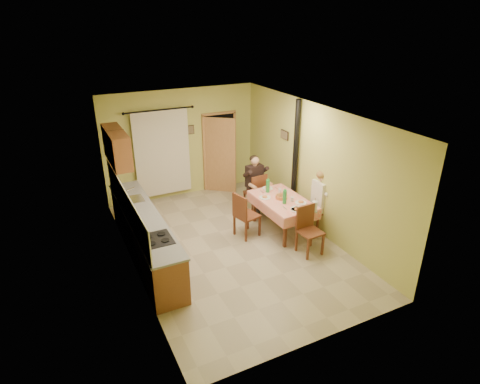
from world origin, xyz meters
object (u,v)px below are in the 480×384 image
chair_left (246,223)px  chair_far (255,200)px  man_far (255,178)px  dining_table (282,215)px  stove_flue (294,176)px  chair_right (320,218)px  chair_near (309,240)px  man_right (322,194)px

chair_left → chair_far: bearing=129.3°
chair_left → man_far: bearing=129.8°
dining_table → stove_flue: 1.00m
chair_far → chair_right: 1.71m
chair_left → chair_near: bearing=21.5°
chair_far → chair_near: chair_near is taller
man_right → stove_flue: 0.88m
man_far → stove_flue: size_ratio=0.50×
chair_far → man_far: size_ratio=0.71×
dining_table → chair_far: size_ratio=1.60×
chair_far → chair_right: size_ratio=1.04×
chair_right → man_far: man_far is taller
stove_flue → man_right: bearing=-78.9°
man_right → stove_flue: stove_flue is taller
man_right → dining_table: bearing=65.9°
chair_left → stove_flue: stove_flue is taller
dining_table → chair_right: 0.87m
chair_left → man_right: man_right is taller
man_far → chair_left: bearing=-131.4°
man_far → man_right: (0.85, -1.49, 0.00)m
man_far → stove_flue: stove_flue is taller
chair_near → chair_right: bearing=-141.8°
chair_far → chair_right: (0.86, -1.47, -0.00)m
dining_table → man_far: bearing=92.9°
dining_table → man_far: man_far is taller
man_right → man_far: bearing=31.1°
dining_table → man_right: size_ratio=1.14×
chair_left → stove_flue: 1.64m
dining_table → chair_left: (-0.82, 0.13, -0.09)m
dining_table → chair_right: bearing=-26.4°
chair_right → stove_flue: stove_flue is taller
dining_table → chair_near: 1.05m
chair_far → chair_left: (-0.74, -0.98, 0.00)m
chair_right → chair_near: bearing=132.7°
chair_left → man_far: man_far is taller
chair_near → man_far: bearing=-90.8°
man_right → chair_far: bearing=31.3°
stove_flue → dining_table: bearing=-141.2°
dining_table → man_right: bearing=-26.7°
chair_left → stove_flue: (1.42, 0.35, 0.73)m
chair_near → chair_left: chair_left is taller
chair_near → man_right: 1.18m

